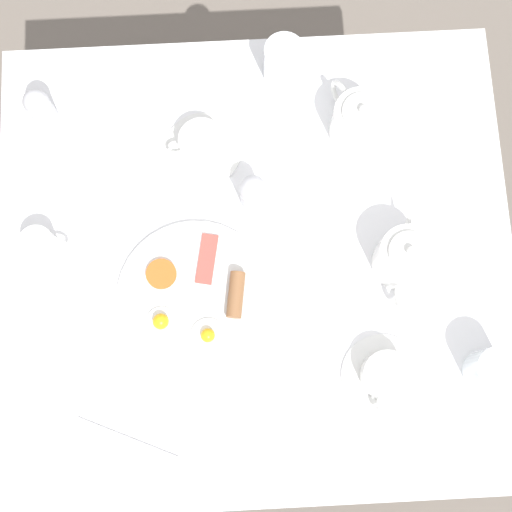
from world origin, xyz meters
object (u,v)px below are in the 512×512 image
(teapot_far, at_px, (358,122))
(creamer_jug, at_px, (40,245))
(water_glass_tall, at_px, (283,62))
(teacup_with_saucer_left, at_px, (202,146))
(salt_grinder, at_px, (254,192))
(teapot_near, at_px, (404,259))
(teacup_with_saucer_right, at_px, (385,376))
(fork_by_plate, at_px, (105,142))
(knife_by_plate, at_px, (127,440))
(breakfast_plate, at_px, (196,298))
(pepper_grinder, at_px, (40,107))
(water_glass_short, at_px, (491,370))

(teapot_far, bearing_deg, creamer_jug, -99.39)
(water_glass_tall, bearing_deg, teacup_with_saucer_left, -137.29)
(teacup_with_saucer_left, xyz_separation_m, salt_grinder, (0.10, -0.11, 0.03))
(teacup_with_saucer_left, bearing_deg, teapot_near, -34.16)
(teacup_with_saucer_right, height_order, salt_grinder, salt_grinder)
(teapot_near, xyz_separation_m, fork_by_plate, (-0.57, 0.28, -0.05))
(teacup_with_saucer_left, bearing_deg, knife_by_plate, -105.99)
(breakfast_plate, bearing_deg, knife_by_plate, -117.96)
(breakfast_plate, distance_m, pepper_grinder, 0.49)
(water_glass_short, bearing_deg, teapot_far, 112.35)
(fork_by_plate, bearing_deg, salt_grinder, -24.88)
(pepper_grinder, height_order, salt_grinder, same)
(salt_grinder, xyz_separation_m, knife_by_plate, (-0.26, -0.45, -0.05))
(water_glass_tall, bearing_deg, creamer_jug, -144.92)
(creamer_jug, distance_m, pepper_grinder, 0.27)
(salt_grinder, bearing_deg, pepper_grinder, 154.65)
(teacup_with_saucer_left, height_order, creamer_jug, teacup_with_saucer_left)
(knife_by_plate, bearing_deg, teapot_near, 29.89)
(teapot_near, relative_size, teacup_with_saucer_left, 1.25)
(water_glass_short, relative_size, salt_grinder, 0.94)
(teapot_far, xyz_separation_m, water_glass_tall, (-0.14, 0.13, 0.00))
(teacup_with_saucer_left, distance_m, fork_by_plate, 0.20)
(breakfast_plate, xyz_separation_m, fork_by_plate, (-0.17, 0.33, -0.01))
(teacup_with_saucer_left, bearing_deg, salt_grinder, -48.07)
(breakfast_plate, xyz_separation_m, water_glass_tall, (0.19, 0.46, 0.04))
(creamer_jug, bearing_deg, knife_by_plate, -67.17)
(teapot_far, bearing_deg, knife_by_plate, -66.72)
(teapot_far, relative_size, salt_grinder, 1.75)
(creamer_jug, relative_size, fork_by_plate, 0.51)
(teacup_with_saucer_left, height_order, teacup_with_saucer_right, same)
(water_glass_tall, relative_size, fork_by_plate, 0.61)
(teacup_with_saucer_left, relative_size, creamer_jug, 1.78)
(teacup_with_saucer_right, distance_m, knife_by_plate, 0.49)
(teapot_far, relative_size, water_glass_tall, 1.74)
(teapot_far, relative_size, creamer_jug, 2.05)
(water_glass_short, relative_size, creamer_jug, 1.10)
(water_glass_short, height_order, creamer_jug, water_glass_short)
(teacup_with_saucer_right, xyz_separation_m, pepper_grinder, (-0.64, 0.55, 0.03))
(water_glass_short, distance_m, creamer_jug, 0.88)
(teapot_far, height_order, pepper_grinder, teapot_far)
(teacup_with_saucer_right, relative_size, creamer_jug, 1.78)
(teacup_with_saucer_right, distance_m, water_glass_short, 0.19)
(teapot_near, relative_size, salt_grinder, 1.89)
(creamer_jug, bearing_deg, pepper_grinder, 89.17)
(teapot_near, relative_size, teacup_with_saucer_right, 1.25)
(water_glass_tall, xyz_separation_m, water_glass_short, (0.34, -0.63, -0.00))
(teapot_near, xyz_separation_m, teapot_far, (-0.06, 0.28, 0.00))
(salt_grinder, bearing_deg, water_glass_short, -40.91)
(teacup_with_saucer_left, xyz_separation_m, knife_by_plate, (-0.16, -0.56, -0.02))
(water_glass_tall, xyz_separation_m, salt_grinder, (-0.07, -0.27, 0.00))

